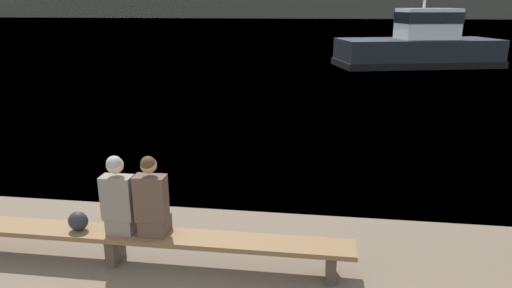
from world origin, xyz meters
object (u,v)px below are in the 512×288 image
(bench_main, at_px, (114,237))
(person_left, at_px, (119,199))
(shopping_bag, at_px, (78,221))
(tugboat_red, at_px, (419,48))
(person_right, at_px, (152,201))

(bench_main, distance_m, person_left, 0.57)
(bench_main, distance_m, shopping_bag, 0.51)
(bench_main, distance_m, tugboat_red, 22.96)
(bench_main, xyz_separation_m, tugboat_red, (8.01, 21.51, 0.62))
(person_right, height_order, tugboat_red, tugboat_red)
(person_left, bearing_deg, bench_main, 179.75)
(bench_main, relative_size, shopping_bag, 23.82)
(bench_main, bearing_deg, shopping_bag, -177.75)
(shopping_bag, bearing_deg, tugboat_red, 68.49)
(person_left, xyz_separation_m, tugboat_red, (7.90, 21.51, 0.07))
(person_right, distance_m, tugboat_red, 22.76)
(shopping_bag, bearing_deg, person_left, 1.76)
(bench_main, relative_size, tugboat_red, 0.67)
(bench_main, height_order, person_left, person_left)
(person_right, bearing_deg, bench_main, 179.98)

